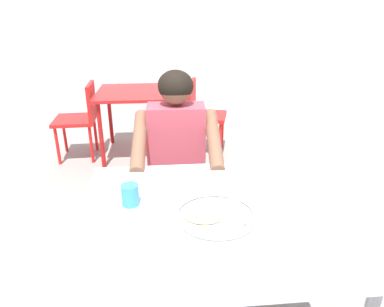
# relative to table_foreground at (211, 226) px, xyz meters

# --- Properties ---
(table_foreground) EXTENTS (1.06, 0.92, 0.75)m
(table_foreground) POSITION_rel_table_foreground_xyz_m (0.00, 0.00, 0.00)
(table_foreground) COLOR silver
(table_foreground) RESTS_ON ground
(thali_tray) EXTENTS (0.32, 0.32, 0.03)m
(thali_tray) POSITION_rel_table_foreground_xyz_m (0.01, -0.05, 0.09)
(thali_tray) COLOR #B7BABF
(thali_tray) RESTS_ON table_foreground
(drinking_cup) EXTENTS (0.07, 0.07, 0.09)m
(drinking_cup) POSITION_rel_table_foreground_xyz_m (-0.33, 0.08, 0.12)
(drinking_cup) COLOR #338CBF
(drinking_cup) RESTS_ON table_foreground
(chair_foreground) EXTENTS (0.44, 0.44, 0.83)m
(chair_foreground) POSITION_rel_table_foreground_xyz_m (-0.10, 0.90, -0.19)
(chair_foreground) COLOR red
(chair_foreground) RESTS_ON ground
(diner_foreground) EXTENTS (0.50, 0.56, 1.19)m
(diner_foreground) POSITION_rel_table_foreground_xyz_m (-0.10, 0.68, 0.04)
(diner_foreground) COLOR #282828
(diner_foreground) RESTS_ON ground
(table_background_red) EXTENTS (0.89, 0.82, 0.71)m
(table_background_red) POSITION_rel_table_foreground_xyz_m (-0.41, 2.46, -0.05)
(table_background_red) COLOR red
(table_background_red) RESTS_ON ground
(chair_red_left) EXTENTS (0.44, 0.45, 0.80)m
(chair_red_left) POSITION_rel_table_foreground_xyz_m (-1.03, 2.41, -0.20)
(chair_red_left) COLOR red
(chair_red_left) RESTS_ON ground
(chair_red_right) EXTENTS (0.48, 0.49, 0.81)m
(chair_red_right) POSITION_rel_table_foreground_xyz_m (0.25, 2.43, -0.20)
(chair_red_right) COLOR red
(chair_red_right) RESTS_ON ground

